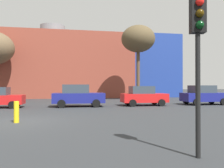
{
  "coord_description": "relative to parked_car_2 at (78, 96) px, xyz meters",
  "views": [
    {
      "loc": [
        2.53,
        -12.07,
        1.77
      ],
      "look_at": [
        6.08,
        7.61,
        1.94
      ],
      "focal_mm": 36.65,
      "sensor_mm": 36.0,
      "label": 1
    }
  ],
  "objects": [
    {
      "name": "parked_car_3",
      "position": [
        5.85,
        0.0,
        -0.07
      ],
      "size": [
        4.05,
        1.99,
        1.76
      ],
      "color": "red",
      "rests_on": "ground_plane"
    },
    {
      "name": "ground_plane",
      "position": [
        -3.12,
        -7.65,
        -0.94
      ],
      "size": [
        200.0,
        200.0,
        0.0
      ],
      "primitive_type": "plane",
      "color": "#2D3033"
    },
    {
      "name": "bare_tree_0",
      "position": [
        7.53,
        7.2,
        6.52
      ],
      "size": [
        4.12,
        4.12,
        9.2
      ],
      "color": "brown",
      "rests_on": "ground_plane"
    },
    {
      "name": "parked_car_2",
      "position": [
        0.0,
        0.0,
        0.0
      ],
      "size": [
        4.36,
        2.14,
        1.89
      ],
      "color": "navy",
      "rests_on": "ground_plane"
    },
    {
      "name": "building_backdrop",
      "position": [
        -3.55,
        19.04,
        3.98
      ],
      "size": [
        40.35,
        12.56,
        11.68
      ],
      "color": "brown",
      "rests_on": "ground_plane"
    },
    {
      "name": "traffic_light_near_right",
      "position": [
        2.5,
        -14.58,
        1.98
      ],
      "size": [
        0.4,
        0.39,
        3.98
      ],
      "rotation": [
        0.0,
        0.0,
        -1.75
      ],
      "color": "black",
      "rests_on": "ground_plane"
    },
    {
      "name": "parked_car_4",
      "position": [
        11.8,
        0.0,
        -0.03
      ],
      "size": [
        4.21,
        2.06,
        1.82
      ],
      "color": "navy",
      "rests_on": "ground_plane"
    },
    {
      "name": "bollard_yellow_0",
      "position": [
        -3.17,
        -8.08,
        -0.42
      ],
      "size": [
        0.24,
        0.24,
        1.03
      ],
      "primitive_type": "cylinder",
      "color": "yellow",
      "rests_on": "ground_plane"
    }
  ]
}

